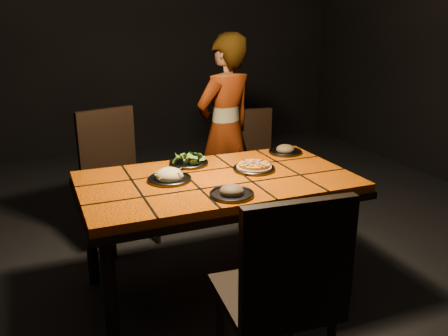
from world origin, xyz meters
name	(u,v)px	position (x,y,z in m)	size (l,w,h in m)	color
room_shell	(216,48)	(0.00, 0.00, 1.50)	(6.04, 7.04, 3.08)	black
dining_table	(217,190)	(0.00, 0.00, 0.67)	(1.62, 0.92, 0.75)	orange
chair_near	(283,290)	(-0.10, -0.99, 0.59)	(0.50, 0.50, 1.03)	black
chair_far_left	(115,168)	(-0.44, 0.98, 0.58)	(0.56, 0.56, 1.01)	black
chair_far_right	(251,157)	(0.70, 0.99, 0.53)	(0.46, 0.46, 0.92)	black
diner	(225,131)	(0.46, 0.99, 0.78)	(0.57, 0.37, 1.55)	brown
plate_pizza	(254,167)	(0.26, 0.04, 0.77)	(0.29, 0.29, 0.04)	#343439
plate_pasta	(169,177)	(-0.28, 0.05, 0.77)	(0.26, 0.26, 0.08)	#343439
plate_salad	(189,161)	(-0.07, 0.31, 0.78)	(0.25, 0.25, 0.07)	#343439
plate_mushroom_a	(232,192)	(-0.04, -0.31, 0.77)	(0.24, 0.24, 0.08)	#343439
plate_mushroom_b	(285,150)	(0.64, 0.31, 0.77)	(0.23, 0.23, 0.08)	#343439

